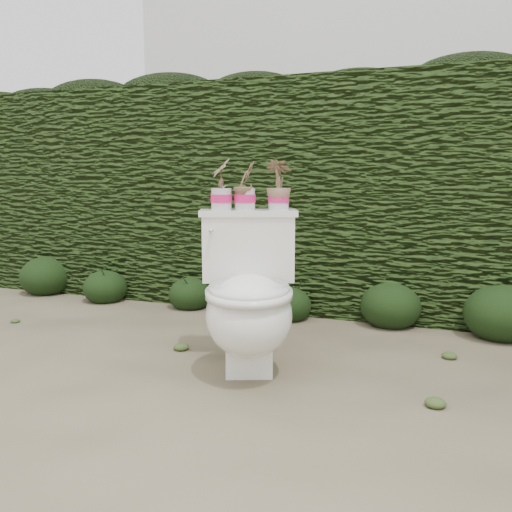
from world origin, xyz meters
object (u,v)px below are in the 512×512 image
at_px(toilet, 249,300).
at_px(potted_plant_left, 221,186).
at_px(potted_plant_right, 279,186).
at_px(potted_plant_center, 245,187).

bearing_deg(toilet, potted_plant_left, 119.93).
height_order(toilet, potted_plant_left, potted_plant_left).
bearing_deg(potted_plant_left, toilet, 19.52).
bearing_deg(potted_plant_left, potted_plant_right, 79.58).
xyz_separation_m(potted_plant_left, potted_plant_right, (0.27, 0.11, -0.00)).
bearing_deg(potted_plant_center, toilet, -144.01).
bearing_deg(toilet, potted_plant_center, 93.98).
bearing_deg(toilet, potted_plant_right, 56.80).
height_order(potted_plant_left, potted_plant_right, potted_plant_left).
bearing_deg(potted_plant_left, potted_plant_center, 79.58).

